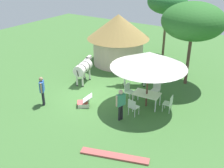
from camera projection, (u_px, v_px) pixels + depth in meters
name	position (u px, v px, depth m)	size (l,w,h in m)	color
ground_plane	(95.00, 97.00, 15.16)	(36.00, 36.00, 0.00)	#3E6C33
thatched_hut	(118.00, 37.00, 19.17)	(4.51, 4.51, 3.65)	beige
shade_umbrella	(149.00, 60.00, 13.15)	(3.88, 3.88, 3.04)	brown
patio_dining_table	(147.00, 95.00, 14.01)	(1.47, 1.02, 0.74)	silver
patio_chair_west_end	(128.00, 90.00, 14.81)	(0.48, 0.50, 0.90)	white
patio_chair_near_lawn	(133.00, 106.00, 13.22)	(0.49, 0.47, 0.90)	white
patio_chair_east_end	(169.00, 103.00, 13.55)	(0.46, 0.48, 0.90)	silver
patio_chair_near_hut	(156.00, 88.00, 15.00)	(0.44, 0.42, 0.90)	silver
guest_beside_umbrella	(121.00, 102.00, 12.65)	(0.33, 0.57, 1.65)	black
standing_watcher	(42.00, 88.00, 13.97)	(0.44, 0.48, 1.64)	black
striped_lounge_chair	(85.00, 102.00, 14.18)	(0.95, 0.91, 0.64)	#CB4947
zebra_nearest_camera	(83.00, 68.00, 16.53)	(1.01, 2.07, 1.54)	silver
zebra_by_umbrella	(134.00, 70.00, 16.17)	(2.02, 1.40, 1.57)	silver
acacia_tree_right_background	(167.00, 2.00, 19.94)	(3.00, 3.00, 5.09)	brown
acacia_tree_left_background	(193.00, 21.00, 15.15)	(3.64, 3.64, 5.02)	brown
brick_patio_kerb	(114.00, 156.00, 10.63)	(2.80, 0.36, 0.08)	#A74D49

